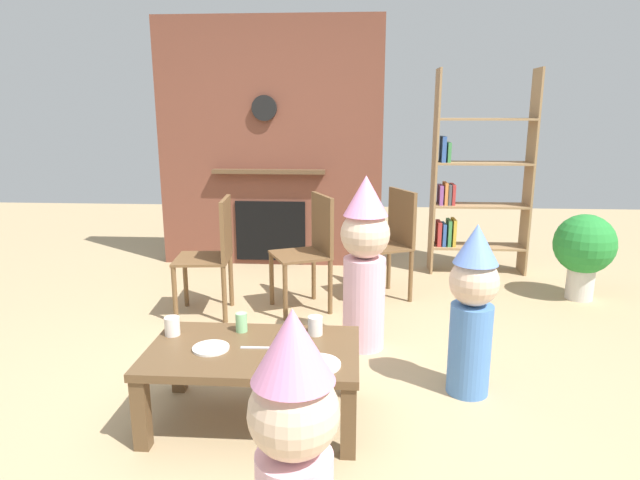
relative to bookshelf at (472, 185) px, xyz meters
The scene contains 19 objects.
ground_plane 2.93m from the bookshelf, 121.29° to the right, with size 12.00×12.00×0.00m, color tan.
brick_fireplace_feature 1.99m from the bookshelf, behind, with size 2.20×0.28×2.40m.
bookshelf is the anchor object (origin of this frame).
coffee_table 3.20m from the bookshelf, 120.22° to the right, with size 1.04×0.63×0.39m.
paper_cup_near_left 2.88m from the bookshelf, 117.03° to the right, with size 0.08×0.08×0.10m, color silver.
paper_cup_near_right 3.07m from the bookshelf, 123.75° to the right, with size 0.06×0.06×0.10m, color #8CD18C.
paper_cup_center 3.01m from the bookshelf, 118.24° to the right, with size 0.06×0.06×0.11m, color #669EE0.
paper_cup_far_left 3.33m from the bookshelf, 128.11° to the right, with size 0.08×0.08×0.10m, color silver.
paper_plate_front 3.32m from the bookshelf, 123.05° to the right, with size 0.18×0.18×0.01m, color white.
paper_plate_rear 3.19m from the bookshelf, 113.56° to the right, with size 0.22×0.22×0.01m, color white.
birthday_cake_slice 3.19m from the bookshelf, 116.88° to the right, with size 0.10×0.10×0.07m, color pink.
table_fork 3.19m from the bookshelf, 119.99° to the right, with size 0.15×0.02×0.01m, color silver.
child_with_cone_hat 3.98m from the bookshelf, 108.70° to the right, with size 0.27×0.27×0.99m.
child_in_pink 2.44m from the bookshelf, 101.03° to the right, with size 0.26×0.26×0.96m.
child_by_the_chairs 2.10m from the bookshelf, 119.70° to the right, with size 0.32×0.32×1.14m.
dining_chair_left 2.53m from the bookshelf, 149.04° to the right, with size 0.43×0.43×0.90m.
dining_chair_middle 1.84m from the bookshelf, 142.41° to the right, with size 0.53×0.53×0.90m.
dining_chair_right 1.17m from the bookshelf, 135.23° to the right, with size 0.54×0.54×0.90m.
potted_plant_tall 1.15m from the bookshelf, 44.16° to the right, with size 0.49×0.49×0.71m.
Camera 1 is at (0.36, -2.77, 1.53)m, focal length 30.46 mm.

